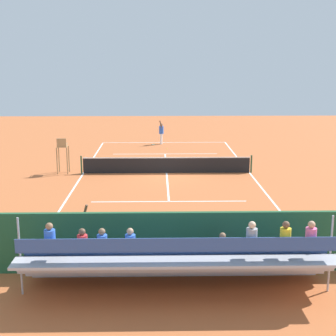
% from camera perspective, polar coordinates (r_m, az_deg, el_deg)
% --- Properties ---
extents(ground_plane, '(60.00, 60.00, 0.00)m').
position_cam_1_polar(ground_plane, '(29.66, -0.16, -0.58)').
color(ground_plane, '#BC6033').
extents(court_line_markings, '(10.10, 22.20, 0.01)m').
position_cam_1_polar(court_line_markings, '(29.69, -0.16, -0.56)').
color(court_line_markings, white).
rests_on(court_line_markings, ground).
extents(tennis_net, '(10.30, 0.10, 1.07)m').
position_cam_1_polar(tennis_net, '(29.55, -0.16, 0.37)').
color(tennis_net, black).
rests_on(tennis_net, ground).
extents(backdrop_wall, '(18.00, 0.16, 2.00)m').
position_cam_1_polar(backdrop_wall, '(15.96, 0.75, -8.55)').
color(backdrop_wall, '#235633').
rests_on(backdrop_wall, ground).
extents(bleacher_stand, '(9.06, 2.40, 2.48)m').
position_cam_1_polar(bleacher_stand, '(14.67, 0.97, -10.62)').
color(bleacher_stand, '#B2B2B7').
rests_on(bleacher_stand, ground).
extents(umpire_chair, '(0.67, 0.67, 2.14)m').
position_cam_1_polar(umpire_chair, '(29.99, -12.10, 1.85)').
color(umpire_chair, '#A88456').
rests_on(umpire_chair, ground).
extents(courtside_bench, '(1.80, 0.40, 0.93)m').
position_cam_1_polar(courtside_bench, '(16.96, 7.18, -8.95)').
color(courtside_bench, '#234C2D').
rests_on(courtside_bench, ground).
extents(equipment_bag, '(0.90, 0.36, 0.36)m').
position_cam_1_polar(equipment_bag, '(16.84, 2.32, -10.40)').
color(equipment_bag, black).
rests_on(equipment_bag, ground).
extents(tennis_player, '(0.42, 0.55, 1.93)m').
position_cam_1_polar(tennis_player, '(39.52, -0.78, 4.23)').
color(tennis_player, white).
rests_on(tennis_player, ground).
extents(tennis_racket, '(0.38, 0.59, 0.03)m').
position_cam_1_polar(tennis_racket, '(39.42, -1.72, 2.74)').
color(tennis_racket, black).
rests_on(tennis_racket, ground).
extents(tennis_ball_near, '(0.07, 0.07, 0.07)m').
position_cam_1_polar(tennis_ball_near, '(36.42, 3.05, 1.93)').
color(tennis_ball_near, '#CCDB33').
rests_on(tennis_ball_near, ground).
extents(tennis_ball_far, '(0.07, 0.07, 0.07)m').
position_cam_1_polar(tennis_ball_far, '(37.60, -0.10, 2.29)').
color(tennis_ball_far, '#CCDB33').
rests_on(tennis_ball_far, ground).
extents(line_judge, '(0.45, 0.56, 1.93)m').
position_cam_1_polar(line_judge, '(17.02, -9.83, -7.31)').
color(line_judge, '#232328').
rests_on(line_judge, ground).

